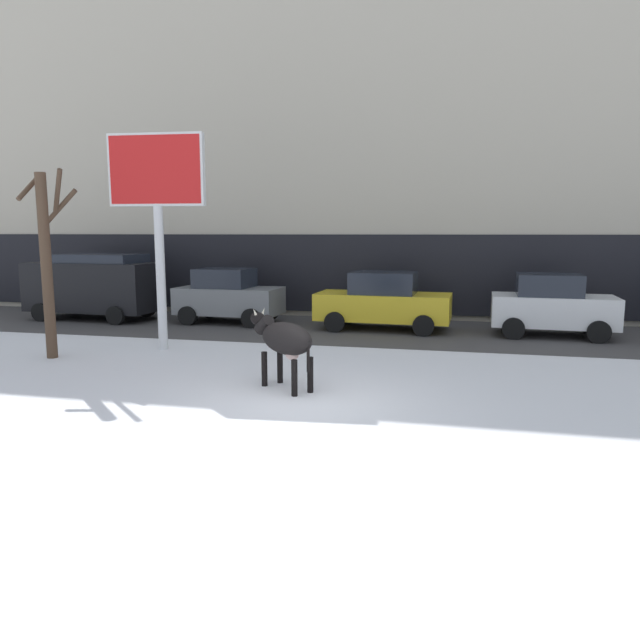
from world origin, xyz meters
TOP-DOWN VIEW (x-y plane):
  - ground_plane at (0.00, 0.00)m, footprint 120.00×120.00m
  - road_strip at (0.00, 8.31)m, footprint 60.00×5.60m
  - building_facade at (0.00, 14.02)m, footprint 44.00×6.10m
  - cow_black at (-0.48, 1.04)m, footprint 1.77×1.46m
  - billboard at (-4.76, 4.14)m, footprint 2.53×0.42m
  - car_black_van at (-9.71, 8.56)m, footprint 4.68×2.27m
  - car_grey_hatchback at (-4.77, 8.83)m, footprint 3.57×2.04m
  - car_yellow_sedan at (0.56, 8.59)m, footprint 4.27×2.12m
  - car_white_hatchback at (5.59, 8.51)m, footprint 3.57×2.04m
  - pedestrian_near_billboard at (0.00, 11.41)m, footprint 0.36×0.24m
  - bare_tree_left_lot at (-6.91, 2.57)m, footprint 1.15×0.98m

SIDE VIEW (x-z plane):
  - ground_plane at x=0.00m, z-range 0.00..0.00m
  - road_strip at x=0.00m, z-range 0.00..0.01m
  - pedestrian_near_billboard at x=0.00m, z-range 0.01..1.74m
  - car_yellow_sedan at x=0.56m, z-range -0.01..1.83m
  - car_grey_hatchback at x=-4.77m, z-range 0.00..1.86m
  - car_white_hatchback at x=5.59m, z-range 0.00..1.86m
  - cow_black at x=-0.48m, z-range 0.22..1.76m
  - car_black_van at x=-9.71m, z-range 0.08..2.40m
  - bare_tree_left_lot at x=-6.91m, z-range 0.18..4.76m
  - billboard at x=-4.76m, z-range 1.53..7.09m
  - building_facade at x=0.00m, z-range -0.02..12.98m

